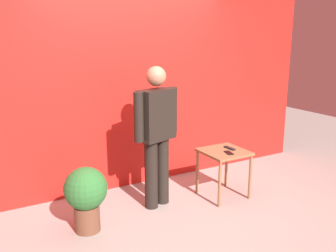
% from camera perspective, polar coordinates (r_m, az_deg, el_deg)
% --- Properties ---
extents(ground_plane, '(12.00, 12.00, 0.00)m').
position_cam_1_polar(ground_plane, '(4.20, 2.41, -14.21)').
color(ground_plane, '#9E9991').
extents(back_wall_red, '(5.51, 0.12, 3.29)m').
position_cam_1_polar(back_wall_red, '(4.82, -5.39, 9.89)').
color(back_wall_red, red).
rests_on(back_wall_red, ground_plane).
extents(standing_person, '(0.65, 0.34, 1.64)m').
position_cam_1_polar(standing_person, '(4.22, -1.78, -0.62)').
color(standing_person, black).
rests_on(standing_person, ground_plane).
extents(side_table, '(0.52, 0.52, 0.59)m').
position_cam_1_polar(side_table, '(4.63, 8.58, -4.85)').
color(side_table, olive).
rests_on(side_table, ground_plane).
extents(cell_phone, '(0.10, 0.16, 0.01)m').
position_cam_1_polar(cell_phone, '(4.51, 9.32, -4.08)').
color(cell_phone, black).
rests_on(cell_phone, side_table).
extents(tv_remote, '(0.06, 0.17, 0.02)m').
position_cam_1_polar(tv_remote, '(4.68, 9.45, -3.38)').
color(tv_remote, black).
rests_on(tv_remote, side_table).
extents(potted_plant, '(0.44, 0.44, 0.69)m').
position_cam_1_polar(potted_plant, '(3.91, -12.50, -10.16)').
color(potted_plant, brown).
rests_on(potted_plant, ground_plane).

